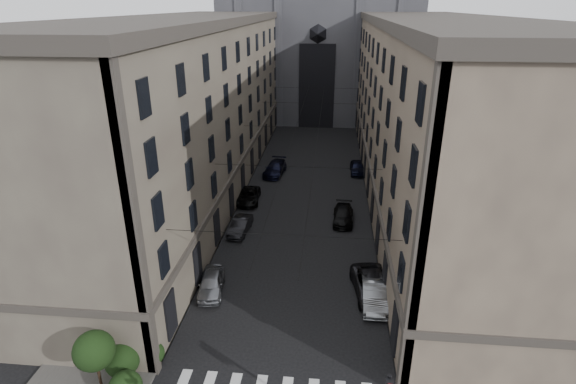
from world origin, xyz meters
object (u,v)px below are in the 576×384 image
(car_right_far, at_px, (357,167))
(gothic_tower, at_px, (320,17))
(car_right_midnear, at_px, (373,286))
(car_left_midfar, at_px, (249,196))
(car_left_near, at_px, (211,283))
(car_left_midnear, at_px, (240,226))
(car_right_midfar, at_px, (343,215))
(car_right_near, at_px, (374,293))
(car_left_far, at_px, (275,168))

(car_right_far, bearing_deg, gothic_tower, 99.39)
(car_right_midnear, distance_m, car_right_far, 26.34)
(car_left_midfar, height_order, car_right_far, car_right_far)
(gothic_tower, bearing_deg, car_right_far, -79.53)
(car_left_near, distance_m, car_left_midnear, 9.56)
(car_right_midnear, bearing_deg, car_right_midfar, 91.70)
(car_right_near, xyz_separation_m, car_right_far, (0.00, 27.18, -0.06))
(car_left_midnear, height_order, car_right_near, car_right_near)
(car_left_midnear, bearing_deg, car_left_near, -86.97)
(car_right_far, bearing_deg, car_left_midfar, -140.90)
(car_right_near, bearing_deg, car_right_far, 90.88)
(car_left_midfar, bearing_deg, car_right_far, 36.78)
(gothic_tower, height_order, car_left_midnear, gothic_tower)
(car_right_near, bearing_deg, car_right_midnear, 90.88)
(car_left_far, bearing_deg, gothic_tower, 89.14)
(car_left_midfar, xyz_separation_m, car_right_far, (12.20, 10.30, 0.06))
(gothic_tower, xyz_separation_m, car_left_near, (-5.83, -60.55, -17.05))
(gothic_tower, relative_size, car_right_far, 13.34)
(gothic_tower, distance_m, car_right_midfar, 50.85)
(car_left_midfar, distance_m, car_right_near, 20.83)
(car_left_near, height_order, car_left_far, car_left_far)
(car_left_far, height_order, car_right_midfar, car_left_far)
(car_right_near, xyz_separation_m, car_right_midfar, (-2.00, 13.04, -0.11))
(car_right_midnear, height_order, car_right_far, car_right_midnear)
(car_left_near, distance_m, car_left_midfar, 16.69)
(car_left_midfar, distance_m, car_right_far, 15.96)
(car_left_midfar, bearing_deg, car_left_near, -92.81)
(gothic_tower, distance_m, car_left_far, 39.20)
(car_left_midfar, relative_size, car_right_far, 1.13)
(car_left_midfar, xyz_separation_m, car_right_near, (12.20, -16.89, 0.12))
(car_right_midnear, bearing_deg, car_right_near, -97.61)
(car_right_midnear, relative_size, car_right_midfar, 1.22)
(car_left_near, height_order, car_left_midfar, car_left_near)
(car_left_midnear, xyz_separation_m, car_right_near, (11.71, -9.75, 0.10))
(car_left_near, relative_size, car_left_midnear, 1.04)
(gothic_tower, height_order, car_left_midfar, gothic_tower)
(car_left_midfar, height_order, car_left_far, car_left_far)
(car_right_midnear, xyz_separation_m, car_right_far, (0.00, 26.34, -0.07))
(car_left_midfar, xyz_separation_m, car_right_midnear, (12.20, -16.04, 0.13))
(car_right_midnear, bearing_deg, car_left_midfar, 119.63)
(gothic_tower, relative_size, car_left_near, 13.14)
(car_left_near, height_order, car_right_midnear, car_right_midnear)
(car_right_midfar, xyz_separation_m, car_right_far, (2.00, 14.14, 0.05))
(gothic_tower, bearing_deg, car_left_far, -96.83)
(car_left_midnear, bearing_deg, car_left_midfar, 98.86)
(car_left_midnear, distance_m, car_left_far, 15.98)
(car_left_near, xyz_separation_m, car_right_midnear, (12.03, 0.65, 0.06))
(car_left_near, bearing_deg, car_left_midfar, 82.88)
(car_right_far, bearing_deg, car_left_far, -172.83)
(car_left_near, relative_size, car_left_midfar, 0.90)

